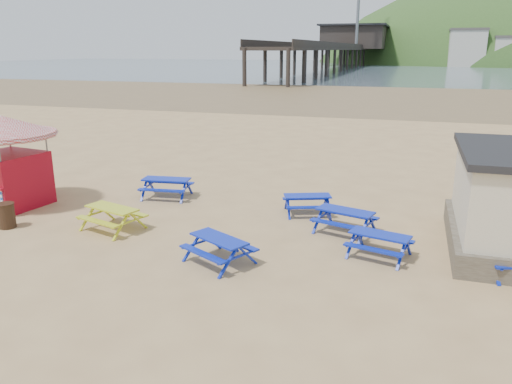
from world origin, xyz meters
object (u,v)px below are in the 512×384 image
(picnic_table_blue_a, at_px, (167,188))
(picnic_table_yellow, at_px, (113,218))
(litter_bin, at_px, (6,215))
(ice_cream_kiosk, at_px, (5,150))
(picnic_table_blue_b, at_px, (345,221))

(picnic_table_blue_a, bearing_deg, picnic_table_yellow, -97.05)
(picnic_table_yellow, relative_size, litter_bin, 2.58)
(litter_bin, bearing_deg, picnic_table_yellow, 14.43)
(litter_bin, bearing_deg, picnic_table_blue_a, 54.21)
(picnic_table_yellow, bearing_deg, picnic_table_blue_a, 106.66)
(litter_bin, bearing_deg, ice_cream_kiosk, 129.31)
(picnic_table_yellow, relative_size, ice_cream_kiosk, 0.50)
(picnic_table_blue_a, distance_m, ice_cream_kiosk, 6.28)
(picnic_table_blue_a, xyz_separation_m, ice_cream_kiosk, (-5.29, -2.85, 1.83))
(picnic_table_blue_b, height_order, litter_bin, litter_bin)
(litter_bin, bearing_deg, picnic_table_blue_b, 15.17)
(picnic_table_blue_a, height_order, picnic_table_blue_b, picnic_table_blue_a)
(picnic_table_blue_a, xyz_separation_m, litter_bin, (-3.57, -4.95, 0.04))
(picnic_table_yellow, bearing_deg, picnic_table_blue_b, 31.79)
(picnic_table_blue_a, bearing_deg, picnic_table_blue_b, -21.59)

